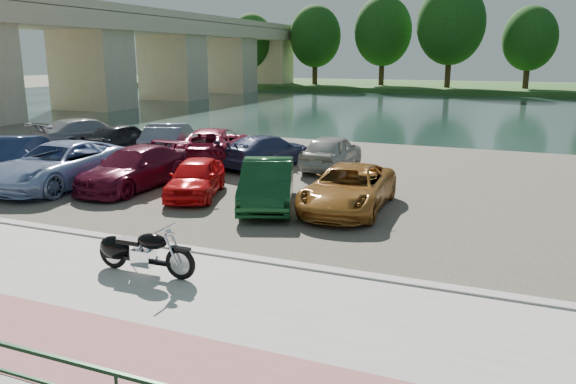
{
  "coord_description": "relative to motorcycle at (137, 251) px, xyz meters",
  "views": [
    {
      "loc": [
        5.97,
        -8.47,
        4.46
      ],
      "look_at": [
        0.66,
        4.29,
        1.1
      ],
      "focal_mm": 35.0,
      "sensor_mm": 36.0,
      "label": 1
    }
  ],
  "objects": [
    {
      "name": "car_8",
      "position": [
        -9.95,
        12.08,
        0.19
      ],
      "size": [
        1.87,
        4.25,
        1.43
      ],
      "primitive_type": "imported",
      "rotation": [
        0.0,
        0.0,
        3.1
      ],
      "color": "black",
      "rests_on": "parking_lot"
    },
    {
      "name": "far_bank",
      "position": [
        1.09,
        71.59,
        -0.26
      ],
      "size": [
        120.0,
        24.0,
        0.6
      ],
      "primitive_type": "cube",
      "color": "#224B1B",
      "rests_on": "ground"
    },
    {
      "name": "car_12",
      "position": [
        0.18,
        12.18,
        0.18
      ],
      "size": [
        1.69,
        4.14,
        1.41
      ],
      "primitive_type": "imported",
      "rotation": [
        0.0,
        0.0,
        3.15
      ],
      "color": "#A0A19C",
      "rests_on": "parking_lot"
    },
    {
      "name": "car_4",
      "position": [
        -2.45,
        6.24,
        0.1
      ],
      "size": [
        2.54,
        3.9,
        1.24
      ],
      "primitive_type": "imported",
      "rotation": [
        0.0,
        0.0,
        0.32
      ],
      "color": "red",
      "rests_on": "parking_lot"
    },
    {
      "name": "car_5",
      "position": [
        0.2,
        6.0,
        0.18
      ],
      "size": [
        2.9,
        4.48,
        1.4
      ],
      "primitive_type": "imported",
      "rotation": [
        0.0,
        0.0,
        0.37
      ],
      "color": "#103D1C",
      "rests_on": "parking_lot"
    },
    {
      "name": "far_trees",
      "position": [
        5.45,
        65.38,
        6.93
      ],
      "size": [
        70.25,
        10.68,
        12.52
      ],
      "color": "#312312",
      "rests_on": "far_bank"
    },
    {
      "name": "car_7",
      "position": [
        -12.3,
        12.31,
        0.23
      ],
      "size": [
        3.38,
        5.57,
        1.51
      ],
      "primitive_type": "imported",
      "rotation": [
        0.0,
        0.0,
        2.88
      ],
      "color": "gray",
      "rests_on": "parking_lot"
    },
    {
      "name": "ground",
      "position": [
        1.09,
        -0.41,
        -0.56
      ],
      "size": [
        200.0,
        200.0,
        0.0
      ],
      "primitive_type": "plane",
      "color": "#595447",
      "rests_on": "ground"
    },
    {
      "name": "motorcycle",
      "position": [
        0.0,
        0.0,
        0.0
      ],
      "size": [
        2.33,
        0.75,
        1.05
      ],
      "rotation": [
        0.0,
        0.0,
        0.01
      ],
      "color": "black",
      "rests_on": "promenade"
    },
    {
      "name": "car_10",
      "position": [
        -4.94,
        11.77,
        0.21
      ],
      "size": [
        3.72,
        5.72,
        1.46
      ],
      "primitive_type": "imported",
      "rotation": [
        0.0,
        0.0,
        3.41
      ],
      "color": "maroon",
      "rests_on": "parking_lot"
    },
    {
      "name": "car_9",
      "position": [
        -7.3,
        12.04,
        0.25
      ],
      "size": [
        3.1,
        4.94,
        1.54
      ],
      "primitive_type": "imported",
      "rotation": [
        0.0,
        0.0,
        3.48
      ],
      "color": "slate",
      "rests_on": "parking_lot"
    },
    {
      "name": "car_1",
      "position": [
        -9.98,
        5.73,
        0.24
      ],
      "size": [
        3.22,
        4.91,
        1.53
      ],
      "primitive_type": "imported",
      "rotation": [
        0.0,
        0.0,
        0.38
      ],
      "color": "#162547",
      "rests_on": "parking_lot"
    },
    {
      "name": "promenade",
      "position": [
        1.09,
        -1.41,
        -0.51
      ],
      "size": [
        60.0,
        6.0,
        0.1
      ],
      "primitive_type": "cube",
      "color": "#A29F98",
      "rests_on": "ground"
    },
    {
      "name": "pink_path",
      "position": [
        1.09,
        -2.91,
        -0.46
      ],
      "size": [
        60.0,
        2.0,
        0.01
      ],
      "primitive_type": "cube",
      "color": "#98555C",
      "rests_on": "promenade"
    },
    {
      "name": "car_3",
      "position": [
        -5.0,
        6.45,
        0.17
      ],
      "size": [
        2.02,
        4.78,
        1.38
      ],
      "primitive_type": "imported",
      "rotation": [
        0.0,
        0.0,
        -0.02
      ],
      "color": "#570C23",
      "rests_on": "parking_lot"
    },
    {
      "name": "river",
      "position": [
        1.09,
        39.59,
        -0.56
      ],
      "size": [
        120.0,
        40.0,
        0.0
      ],
      "primitive_type": "cube",
      "color": "#1B312D",
      "rests_on": "ground"
    },
    {
      "name": "kerb",
      "position": [
        1.09,
        1.59,
        -0.49
      ],
      "size": [
        60.0,
        0.3,
        0.14
      ],
      "primitive_type": "cube",
      "color": "#A29F98",
      "rests_on": "ground"
    },
    {
      "name": "car_2",
      "position": [
        -7.5,
        5.63,
        0.24
      ],
      "size": [
        2.64,
        5.54,
        1.53
      ],
      "primitive_type": "imported",
      "rotation": [
        0.0,
        0.0,
        0.02
      ],
      "color": "#8CA2CD",
      "rests_on": "parking_lot"
    },
    {
      "name": "bridge",
      "position": [
        -26.91,
        40.62,
        4.96
      ],
      "size": [
        7.0,
        56.0,
        8.55
      ],
      "color": "tan",
      "rests_on": "ground"
    },
    {
      "name": "parking_lot",
      "position": [
        1.09,
        10.59,
        -0.54
      ],
      "size": [
        60.0,
        18.0,
        0.04
      ],
      "primitive_type": "cube",
      "color": "#3F3B33",
      "rests_on": "ground"
    },
    {
      "name": "car_6",
      "position": [
        2.56,
        6.55,
        0.13
      ],
      "size": [
        2.35,
        4.75,
        1.3
      ],
      "primitive_type": "imported",
      "rotation": [
        0.0,
        0.0,
        0.04
      ],
      "color": "#A56826",
      "rests_on": "parking_lot"
    },
    {
      "name": "car_11",
      "position": [
        -2.4,
        11.67,
        0.13
      ],
      "size": [
        3.01,
        4.82,
        1.3
      ],
      "primitive_type": "imported",
      "rotation": [
        0.0,
        0.0,
        2.86
      ],
      "color": "navy",
      "rests_on": "parking_lot"
    }
  ]
}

